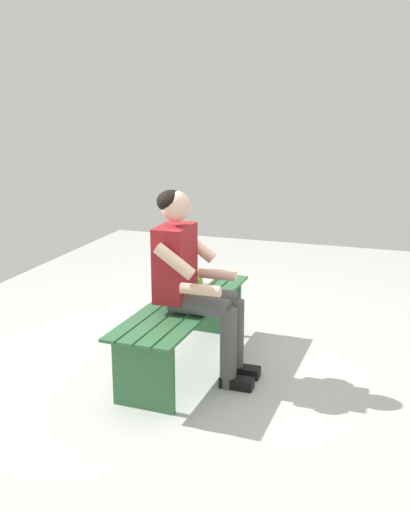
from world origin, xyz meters
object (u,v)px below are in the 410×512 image
at_px(apple, 197,281).
at_px(book_open, 205,279).
at_px(bench_near, 185,319).
at_px(person_seated, 192,277).

height_order(apple, book_open, apple).
distance_m(apple, book_open, 0.17).
distance_m(bench_near, apple, 0.43).
xyz_separation_m(bench_near, person_seated, (0.12, 0.10, 0.35)).
relative_size(bench_near, person_seated, 1.23).
bearing_deg(person_seated, apple, -164.13).
height_order(person_seated, book_open, person_seated).
bearing_deg(book_open, apple, -1.40).
xyz_separation_m(person_seated, apple, (-0.51, -0.15, -0.19)).
relative_size(person_seated, apple, 14.67).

